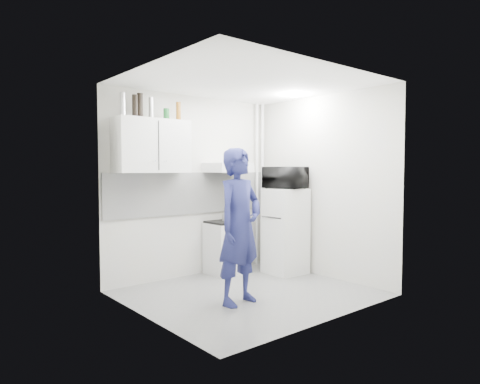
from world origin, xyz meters
TOP-DOWN VIEW (x-y plane):
  - floor at (0.00, 0.00)m, footprint 2.80×2.80m
  - ceiling at (0.00, 0.00)m, footprint 2.80×2.80m
  - wall_back at (0.00, 1.25)m, footprint 2.80×0.00m
  - wall_left at (-1.40, 0.00)m, footprint 0.00×2.60m
  - wall_right at (1.40, 0.00)m, footprint 0.00×2.60m
  - person at (-0.34, -0.22)m, footprint 0.72×0.54m
  - stove at (0.38, 1.00)m, footprint 0.47×0.47m
  - fridge at (1.10, 0.45)m, footprint 0.55×0.55m
  - stove_top at (0.38, 1.00)m, footprint 0.45×0.45m
  - saucepan at (0.48, 1.03)m, footprint 0.18×0.18m
  - microwave at (1.10, 0.45)m, footprint 0.66×0.53m
  - bottle_a at (-1.15, 1.07)m, footprint 0.07×0.07m
  - bottle_b at (-0.98, 1.07)m, footprint 0.07×0.07m
  - bottle_c at (-0.91, 1.07)m, footprint 0.08×0.08m
  - bottle_d at (-0.76, 1.07)m, footprint 0.06×0.06m
  - canister_b at (-0.53, 1.07)m, footprint 0.08×0.08m
  - bottle_e at (-0.35, 1.07)m, footprint 0.06×0.06m
  - upper_cabinet at (-0.75, 1.07)m, footprint 1.00×0.35m
  - range_hood at (0.45, 1.00)m, footprint 0.60×0.50m
  - backsplash at (0.00, 1.24)m, footprint 2.74×0.03m
  - pipe_a at (1.30, 1.17)m, footprint 0.05×0.05m
  - pipe_b at (1.18, 1.17)m, footprint 0.04×0.04m
  - ceiling_spot_fixture at (1.00, 0.20)m, footprint 0.10×0.10m

SIDE VIEW (x-z plane):
  - floor at x=0.00m, z-range 0.00..0.00m
  - stove at x=0.38m, z-range 0.00..0.75m
  - fridge at x=1.10m, z-range 0.00..1.26m
  - stove_top at x=0.38m, z-range 0.75..0.78m
  - saucepan at x=0.48m, z-range 0.78..0.88m
  - person at x=-0.34m, z-range 0.00..1.79m
  - backsplash at x=0.00m, z-range 0.90..1.50m
  - wall_left at x=-1.40m, z-range 0.00..2.60m
  - wall_right at x=1.40m, z-range 0.00..2.60m
  - pipe_a at x=1.30m, z-range 0.00..2.60m
  - pipe_b at x=1.18m, z-range 0.00..2.60m
  - wall_back at x=0.00m, z-range -0.10..2.70m
  - microwave at x=1.10m, z-range 1.26..1.58m
  - range_hood at x=0.45m, z-range 1.50..1.64m
  - upper_cabinet at x=-0.75m, z-range 1.50..2.20m
  - canister_b at x=-0.53m, z-range 2.20..2.35m
  - bottle_e at x=-0.35m, z-range 2.20..2.46m
  - bottle_d at x=-0.76m, z-range 2.20..2.48m
  - bottle_b at x=-0.98m, z-range 2.20..2.49m
  - bottle_a at x=-1.15m, z-range 2.20..2.50m
  - bottle_c at x=-0.91m, z-range 2.20..2.51m
  - ceiling_spot_fixture at x=1.00m, z-range 2.56..2.58m
  - ceiling at x=0.00m, z-range 2.60..2.60m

